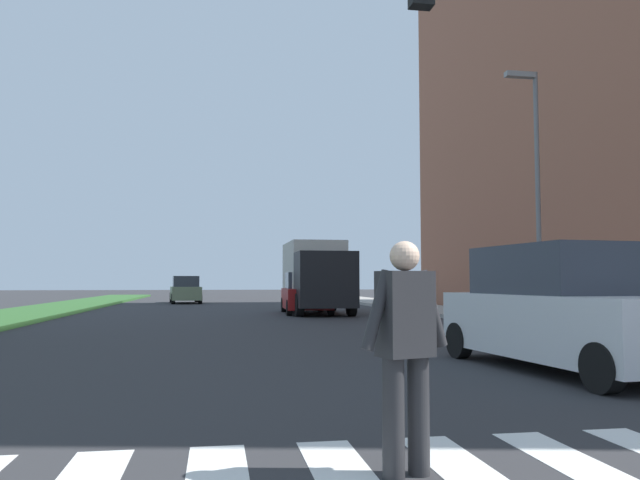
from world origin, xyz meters
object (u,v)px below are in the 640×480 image
(pedestrian_performer, at_px, (405,345))
(street_lamp_right, at_px, (534,173))
(suv_crossing, at_px, (563,310))
(truck_box_delivery, at_px, (316,275))
(sedan_midblock, at_px, (306,295))
(sedan_distant, at_px, (185,291))

(pedestrian_performer, bearing_deg, street_lamp_right, 57.59)
(suv_crossing, relative_size, truck_box_delivery, 0.77)
(suv_crossing, bearing_deg, sedan_midblock, 95.24)
(suv_crossing, bearing_deg, street_lamp_right, 63.56)
(suv_crossing, relative_size, sedan_distant, 1.12)
(sedan_midblock, bearing_deg, pedestrian_performer, -96.39)
(sedan_distant, bearing_deg, suv_crossing, -76.67)
(truck_box_delivery, bearing_deg, pedestrian_performer, -97.58)
(suv_crossing, xyz_separation_m, sedan_distant, (-7.28, 30.71, -0.15))
(pedestrian_performer, bearing_deg, suv_crossing, 49.16)
(sedan_distant, bearing_deg, truck_box_delivery, -65.31)
(pedestrian_performer, xyz_separation_m, sedan_distant, (-3.22, 35.41, -0.15))
(street_lamp_right, bearing_deg, sedan_midblock, 119.99)
(street_lamp_right, relative_size, pedestrian_performer, 4.44)
(sedan_midblock, relative_size, truck_box_delivery, 0.67)
(pedestrian_performer, xyz_separation_m, suv_crossing, (4.06, 4.69, -0.00))
(sedan_distant, distance_m, truck_box_delivery, 14.75)
(truck_box_delivery, bearing_deg, suv_crossing, -86.28)
(street_lamp_right, distance_m, sedan_distant, 25.75)
(truck_box_delivery, bearing_deg, street_lamp_right, -62.19)
(pedestrian_performer, distance_m, suv_crossing, 6.20)
(suv_crossing, height_order, sedan_distant, suv_crossing)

